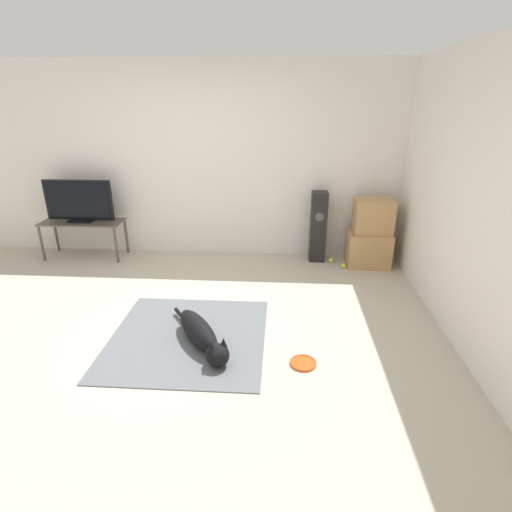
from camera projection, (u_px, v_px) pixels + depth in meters
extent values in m
plane|color=#BCB29E|center=(176.00, 329.00, 3.86)|extent=(12.00, 12.00, 0.00)
cube|color=silver|center=(208.00, 162.00, 5.33)|extent=(8.00, 0.06, 2.55)
cube|color=silver|center=(480.00, 205.00, 3.23)|extent=(0.06, 8.00, 2.55)
cube|color=slate|center=(188.00, 337.00, 3.73)|extent=(1.43, 1.45, 0.01)
ellipsoid|color=black|center=(198.00, 330.00, 3.60)|extent=(0.57, 0.70, 0.24)
sphere|color=black|center=(218.00, 355.00, 3.28)|extent=(0.20, 0.20, 0.20)
cone|color=black|center=(223.00, 342.00, 3.26)|extent=(0.06, 0.06, 0.09)
cone|color=black|center=(211.00, 346.00, 3.21)|extent=(0.06, 0.06, 0.09)
cylinder|color=black|center=(180.00, 314.00, 4.00)|extent=(0.16, 0.21, 0.04)
cylinder|color=#DB511E|center=(303.00, 363.00, 3.35)|extent=(0.22, 0.22, 0.02)
torus|color=#DB511E|center=(303.00, 363.00, 3.35)|extent=(0.22, 0.22, 0.02)
cube|color=tan|center=(368.00, 249.00, 5.25)|extent=(0.55, 0.40, 0.45)
cube|color=tan|center=(373.00, 216.00, 5.10)|extent=(0.48, 0.35, 0.44)
cube|color=black|center=(318.00, 227.00, 5.33)|extent=(0.21, 0.21, 0.95)
cylinder|color=#4C4C51|center=(320.00, 217.00, 5.17)|extent=(0.11, 0.00, 0.11)
cube|color=brown|center=(82.00, 222.00, 5.43)|extent=(1.09, 0.43, 0.02)
cylinder|color=brown|center=(42.00, 243.00, 5.39)|extent=(0.04, 0.04, 0.50)
cylinder|color=brown|center=(116.00, 245.00, 5.32)|extent=(0.04, 0.04, 0.50)
cylinder|color=brown|center=(56.00, 235.00, 5.73)|extent=(0.04, 0.04, 0.50)
cylinder|color=brown|center=(126.00, 236.00, 5.67)|extent=(0.04, 0.04, 0.50)
cube|color=black|center=(82.00, 220.00, 5.42)|extent=(0.32, 0.20, 0.02)
cube|color=black|center=(79.00, 200.00, 5.33)|extent=(0.92, 0.04, 0.54)
cube|color=black|center=(78.00, 200.00, 5.31)|extent=(0.84, 0.01, 0.48)
sphere|color=#C6E033|center=(343.00, 266.00, 5.22)|extent=(0.07, 0.07, 0.07)
sphere|color=#C6E033|center=(331.00, 260.00, 5.40)|extent=(0.07, 0.07, 0.07)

